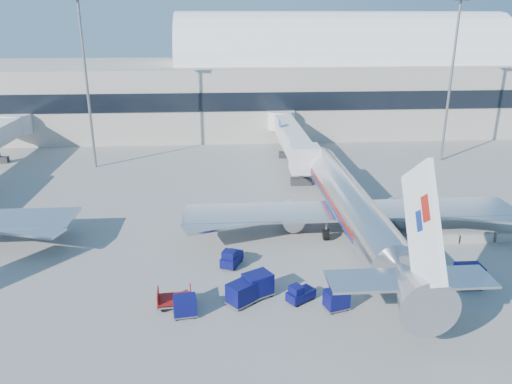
{
  "coord_description": "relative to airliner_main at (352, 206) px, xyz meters",
  "views": [
    {
      "loc": [
        -2.21,
        -38.93,
        19.82
      ],
      "look_at": [
        0.96,
        6.0,
        4.08
      ],
      "focal_mm": 35.0,
      "sensor_mm": 36.0,
      "label": 1
    }
  ],
  "objects": [
    {
      "name": "barrier_far",
      "position": [
        14.6,
        -2.51,
        -2.48
      ],
      "size": [
        3.0,
        0.55,
        0.9
      ],
      "primitive_type": "cube",
      "color": "#9E9E96",
      "rests_on": "ground"
    },
    {
      "name": "cart_train_b",
      "position": [
        -11.07,
        -11.65,
        -2.02
      ],
      "size": [
        2.43,
        2.37,
        1.7
      ],
      "rotation": [
        0.0,
        0.0,
        0.69
      ],
      "color": "#090B47",
      "rests_on": "ground"
    },
    {
      "name": "mast_west",
      "position": [
        -30.0,
        25.49,
        11.87
      ],
      "size": [
        2.0,
        1.2,
        22.6
      ],
      "color": "slate",
      "rests_on": "ground"
    },
    {
      "name": "ground",
      "position": [
        -10.0,
        -4.51,
        -2.93
      ],
      "size": [
        260.0,
        260.0,
        0.0
      ],
      "primitive_type": "plane",
      "color": "gray",
      "rests_on": "ground"
    },
    {
      "name": "barrier_near",
      "position": [
        8.0,
        -2.51,
        -2.48
      ],
      "size": [
        3.0,
        0.55,
        0.9
      ],
      "primitive_type": "cube",
      "color": "#9E9E96",
      "rests_on": "ground"
    },
    {
      "name": "cart_train_a",
      "position": [
        -9.76,
        -10.61,
        -1.94
      ],
      "size": [
        2.62,
        2.42,
        1.85
      ],
      "rotation": [
        0.0,
        0.0,
        0.51
      ],
      "color": "#090B47",
      "rests_on": "ground"
    },
    {
      "name": "tug_lead",
      "position": [
        -6.72,
        -11.57,
        -2.29
      ],
      "size": [
        2.36,
        2.09,
        1.39
      ],
      "rotation": [
        0.0,
        0.0,
        0.6
      ],
      "color": "#090B47",
      "rests_on": "ground"
    },
    {
      "name": "barrier_mid",
      "position": [
        11.3,
        -2.51,
        -2.48
      ],
      "size": [
        3.0,
        0.55,
        0.9
      ],
      "primitive_type": "cube",
      "color": "#9E9E96",
      "rests_on": "ground"
    },
    {
      "name": "cart_solo_far",
      "position": [
        6.67,
        -10.31,
        -1.96
      ],
      "size": [
        2.06,
        1.57,
        1.81
      ],
      "rotation": [
        0.0,
        0.0,
        -0.01
      ],
      "color": "#090B47",
      "rests_on": "ground"
    },
    {
      "name": "tug_right",
      "position": [
        3.33,
        -8.56,
        -2.26
      ],
      "size": [
        2.49,
        1.91,
        1.45
      ],
      "rotation": [
        0.0,
        0.0,
        -0.41
      ],
      "color": "#090B47",
      "rests_on": "ground"
    },
    {
      "name": "mast_east",
      "position": [
        20.0,
        25.49,
        11.87
      ],
      "size": [
        2.0,
        1.2,
        22.6
      ],
      "color": "slate",
      "rests_on": "ground"
    },
    {
      "name": "cart_solo_near",
      "position": [
        -4.26,
        -12.77,
        -2.13
      ],
      "size": [
        2.0,
        1.74,
        1.49
      ],
      "rotation": [
        0.0,
        0.0,
        0.3
      ],
      "color": "#090B47",
      "rests_on": "ground"
    },
    {
      "name": "jetbridge_near",
      "position": [
        -2.4,
        26.3,
        1.0
      ],
      "size": [
        4.4,
        27.5,
        6.25
      ],
      "color": "silver",
      "rests_on": "ground"
    },
    {
      "name": "terminal",
      "position": [
        -23.6,
        51.46,
        4.6
      ],
      "size": [
        170.0,
        28.15,
        21.0
      ],
      "color": "#B2AA9E",
      "rests_on": "ground"
    },
    {
      "name": "tug_left",
      "position": [
        -11.64,
        -5.59,
        -2.21
      ],
      "size": [
        2.08,
        2.7,
        1.58
      ],
      "rotation": [
        0.0,
        0.0,
        1.16
      ],
      "color": "#090B47",
      "rests_on": "ground"
    },
    {
      "name": "airliner_main",
      "position": [
        0.0,
        0.0,
        0.0
      ],
      "size": [
        32.0,
        37.26,
        12.07
      ],
      "color": "silver",
      "rests_on": "ground"
    },
    {
      "name": "cart_train_c",
      "position": [
        -15.04,
        -12.86,
        -2.14
      ],
      "size": [
        1.84,
        1.5,
        1.48
      ],
      "rotation": [
        0.0,
        0.0,
        0.14
      ],
      "color": "#090B47",
      "rests_on": "ground"
    },
    {
      "name": "cart_open_red",
      "position": [
        -15.85,
        -11.57,
        -2.46
      ],
      "size": [
        2.58,
        1.91,
        0.66
      ],
      "rotation": [
        0.0,
        0.0,
        0.08
      ],
      "color": "slate",
      "rests_on": "ground"
    }
  ]
}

